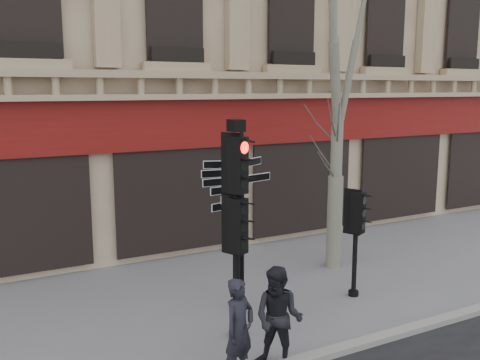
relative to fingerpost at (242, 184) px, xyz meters
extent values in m
plane|color=slate|center=(0.14, -1.07, -2.62)|extent=(80.00, 80.00, 0.00)
cube|color=gray|center=(0.14, -2.47, -2.56)|extent=(80.00, 0.25, 0.12)
cube|color=#601209|center=(0.14, 3.81, 0.98)|extent=(28.00, 0.25, 1.30)
cube|color=tan|center=(0.14, 3.58, 1.95)|extent=(28.00, 0.35, 0.74)
cylinder|color=black|center=(0.00, 0.00, -0.89)|extent=(0.11, 0.11, 3.46)
cylinder|color=black|center=(0.00, 0.00, -2.55)|extent=(0.27, 0.27, 0.15)
cone|color=black|center=(0.00, 0.00, 1.11)|extent=(0.12, 0.12, 0.35)
cylinder|color=black|center=(-0.68, -1.06, -0.79)|extent=(0.13, 0.13, 3.66)
cylinder|color=black|center=(-0.68, -1.06, -2.55)|extent=(0.27, 0.27, 0.15)
cube|color=black|center=(-0.68, -1.06, -0.50)|extent=(0.53, 0.46, 0.99)
cube|color=black|center=(-0.68, -1.06, 0.57)|extent=(0.53, 0.46, 0.99)
sphere|color=#FF0C05|center=(-0.68, -1.06, 0.84)|extent=(0.21, 0.21, 0.21)
cube|color=black|center=(-0.68, -1.06, 1.26)|extent=(0.32, 0.36, 0.21)
cylinder|color=black|center=(2.51, -0.55, -1.46)|extent=(0.11, 0.11, 2.33)
cylinder|color=black|center=(2.51, -0.55, -2.56)|extent=(0.24, 0.24, 0.13)
cube|color=black|center=(2.51, -0.55, -0.73)|extent=(0.47, 0.42, 0.89)
cylinder|color=gray|center=(3.33, 1.22, -1.45)|extent=(0.38, 0.38, 2.35)
cylinder|color=gray|center=(3.33, 1.22, 0.37)|extent=(0.30, 0.30, 1.50)
imported|color=black|center=(-1.32, -2.37, -1.80)|extent=(0.70, 0.59, 1.64)
imported|color=black|center=(-0.60, -2.37, -1.77)|extent=(1.03, 1.05, 1.71)
camera|label=1|loc=(-4.98, -9.22, 1.90)|focal=40.00mm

